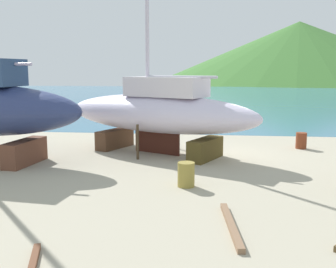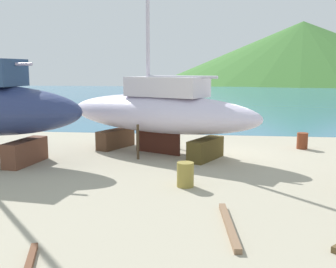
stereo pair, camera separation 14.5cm
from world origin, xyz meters
The scene contains 7 objects.
ground_plane centered at (0.00, -5.34, 0.00)m, with size 45.95×45.95×0.00m, color #A9A089.
sea_water centered at (0.00, 40.97, 0.00)m, with size 149.50×69.66×0.01m, color teal.
headland_hill centered at (26.11, 115.51, 0.00)m, with size 179.73×179.73×37.52m, color #3B6F2E.
sailboat_far_slipway centered at (-2.94, 0.41, 1.98)m, with size 10.40×6.91×14.25m.
barrel_blue_faded centered at (4.04, 2.39, 0.40)m, with size 0.53×0.53×0.80m, color brown.
barrel_tipped_center centered at (-1.24, -4.91, 0.42)m, with size 0.58×0.58×0.84m, color olive.
timber_short_cross centered at (0.13, -8.38, 0.07)m, with size 2.98×0.18×0.13m, color #836248.
Camera 2 is at (-0.23, -18.10, 3.93)m, focal length 43.17 mm.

